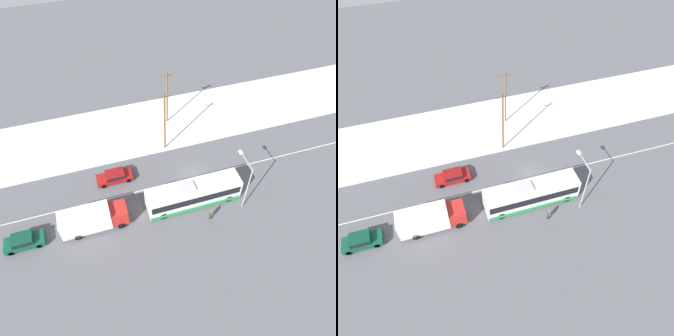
{
  "view_description": "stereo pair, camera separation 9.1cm",
  "coord_description": "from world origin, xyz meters",
  "views": [
    {
      "loc": [
        -11.15,
        -24.29,
        32.49
      ],
      "look_at": [
        -3.08,
        1.4,
        1.4
      ],
      "focal_mm": 35.0,
      "sensor_mm": 36.0,
      "label": 1
    },
    {
      "loc": [
        -11.07,
        -24.31,
        32.49
      ],
      "look_at": [
        -3.08,
        1.4,
        1.4
      ],
      "focal_mm": 35.0,
      "sensor_mm": 36.0,
      "label": 2
    }
  ],
  "objects": [
    {
      "name": "city_bus",
      "position": [
        -1.52,
        -3.49,
        1.61
      ],
      "size": [
        11.16,
        2.57,
        3.3
      ],
      "color": "white",
      "rests_on": "ground_plane"
    },
    {
      "name": "snow_lot",
      "position": [
        0.0,
        11.27,
        0.06
      ],
      "size": [
        80.0,
        11.33,
        0.12
      ],
      "color": "silver",
      "rests_on": "ground_plane"
    },
    {
      "name": "pedestrian_at_stop",
      "position": [
        -0.36,
        -6.33,
        1.01
      ],
      "size": [
        0.59,
        0.26,
        1.64
      ],
      "color": "#23232D",
      "rests_on": "ground_plane"
    },
    {
      "name": "ground_plane",
      "position": [
        0.0,
        0.0,
        0.0
      ],
      "size": [
        120.0,
        120.0,
        0.0
      ],
      "primitive_type": "plane",
      "color": "#56565B"
    },
    {
      "name": "lane_marking_center",
      "position": [
        0.0,
        0.0,
        0.0
      ],
      "size": [
        60.0,
        0.12,
        0.0
      ],
      "color": "silver",
      "rests_on": "ground_plane"
    },
    {
      "name": "utility_pole_snowlot",
      "position": [
        -0.08,
        11.39,
        4.42
      ],
      "size": [
        1.8,
        0.24,
        8.47
      ],
      "color": "brown",
      "rests_on": "ground_plane"
    },
    {
      "name": "sedan_car",
      "position": [
        -9.73,
        2.62,
        0.77
      ],
      "size": [
        4.44,
        1.8,
        1.39
      ],
      "rotation": [
        0.0,
        0.0,
        3.14
      ],
      "color": "maroon",
      "rests_on": "ground_plane"
    },
    {
      "name": "streetlamp",
      "position": [
        3.85,
        -5.22,
        4.42
      ],
      "size": [
        0.36,
        3.16,
        6.81
      ],
      "color": "#9EA3A8",
      "rests_on": "ground_plane"
    },
    {
      "name": "box_truck",
      "position": [
        -13.31,
        -3.38,
        1.68
      ],
      "size": [
        7.42,
        2.3,
        3.03
      ],
      "color": "silver",
      "rests_on": "ground_plane"
    },
    {
      "name": "parked_car_near_truck",
      "position": [
        -20.83,
        -3.35,
        0.83
      ],
      "size": [
        4.2,
        1.8,
        1.53
      ],
      "color": "#0F4733",
      "rests_on": "ground_plane"
    },
    {
      "name": "utility_pole_roadside",
      "position": [
        -2.03,
        6.19,
        4.78
      ],
      "size": [
        1.8,
        0.24,
        9.18
      ],
      "color": "brown",
      "rests_on": "ground_plane"
    }
  ]
}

